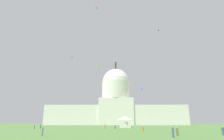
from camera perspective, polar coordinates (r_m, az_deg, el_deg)
The scene contains 20 objects.
capitol_building at distance 188.42m, azimuth 1.23°, elevation -11.17°, with size 137.43×28.57×65.80m.
event_tent at distance 89.17m, azimuth 4.10°, elevation -16.00°, with size 5.24×4.75×5.33m.
person_teal_front_center at distance 80.52m, azimuth -21.57°, elevation -16.23°, with size 0.48×0.48×1.80m.
person_grey_edge_east at distance 37.70m, azimuth -21.10°, elevation -17.62°, with size 0.44×0.44×1.74m.
person_teal_front_right at distance 75.17m, azimuth 1.00°, elevation -17.50°, with size 0.49×0.49×1.52m.
person_denim_near_tent at distance 43.10m, azimuth 31.57°, elevation -16.13°, with size 0.60×0.60×1.69m.
person_purple_back_center at distance 80.43m, azimuth -23.24°, elevation -16.16°, with size 0.48×0.48×1.52m.
person_orange_lawn_far_left at distance 52.41m, azimuth 9.73°, elevation -17.83°, with size 0.52×0.52×1.57m.
person_orange_edge_west at distance 78.87m, azimuth -2.22°, elevation -17.32°, with size 0.50×0.50×1.80m.
person_olive_lawn_far_right at distance 37.76m, azimuth 19.84°, elevation -17.88°, with size 0.62×0.62×1.60m.
person_denim_aisle_center at distance 33.63m, azimuth 18.64°, elevation -18.12°, with size 0.45×0.45×1.77m.
kite_blue_low at distance 88.23m, azimuth 9.32°, elevation -5.93°, with size 0.72×0.87×1.38m.
kite_black_high at distance 119.06m, azimuth 14.48°, elevation 12.03°, with size 0.31×0.90×1.06m.
kite_magenta_high at distance 132.48m, azimuth -12.50°, elevation 4.02°, with size 0.52×0.48×3.85m.
kite_gold_high at distance 135.58m, azimuth 15.57°, elevation 1.19°, with size 1.23×1.54×0.26m.
kite_pink_mid at distance 152.37m, azimuth -13.04°, elevation -9.02°, with size 1.00×1.36×0.39m.
kite_violet_high at distance 176.28m, azimuth -11.48°, elevation -0.88°, with size 1.14×0.70×0.19m.
kite_turquoise_high at distance 63.63m, azimuth -4.94°, elevation 18.89°, with size 0.87×1.01×3.10m.
kite_orange_high at distance 156.87m, azimuth 6.91°, elevation 5.23°, with size 1.09×1.11×1.01m.
kite_yellow_mid at distance 94.82m, azimuth -4.26°, elevation 0.93°, with size 1.29×1.31×3.90m.
Camera 1 is at (3.22, -21.08, 2.45)m, focal length 29.02 mm.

